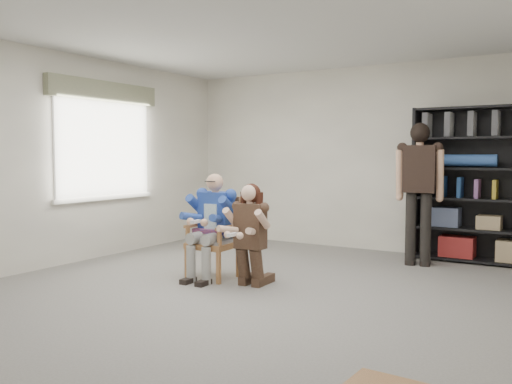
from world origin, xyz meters
The scene contains 8 objects.
room_shell centered at (0.00, 0.00, 1.40)m, with size 6.00×7.00×2.80m, color beige, non-canonical shape.
floor centered at (0.00, 0.00, 0.00)m, with size 6.00×7.00×0.01m, color slate.
window_left centered at (-2.95, 1.00, 1.63)m, with size 0.16×2.00×1.75m, color silver, non-canonical shape.
armchair centered at (-0.84, 0.68, 0.48)m, with size 0.56×0.54×0.96m, color olive, non-canonical shape.
seated_man centered at (-0.84, 0.68, 0.62)m, with size 0.54×0.75×1.25m, color #21498C, non-canonical shape.
kneeling_woman centered at (-0.26, 0.56, 0.57)m, with size 0.48×0.77×1.14m, color #3C261B, non-canonical shape.
bookshelf centered at (1.70, 3.28, 1.05)m, with size 1.80×0.38×2.10m, color black, non-canonical shape.
standing_man centered at (1.02, 2.68, 0.93)m, with size 0.57×0.32×1.86m, color black, non-canonical shape.
Camera 1 is at (2.89, -4.44, 1.46)m, focal length 38.00 mm.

